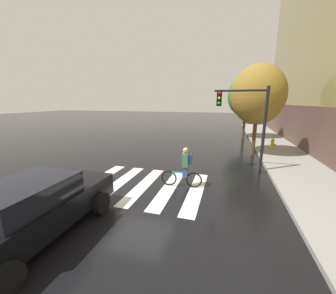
# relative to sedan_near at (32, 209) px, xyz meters

# --- Properties ---
(ground_plane) EXTENTS (120.00, 120.00, 0.00)m
(ground_plane) POSITION_rel_sedan_near_xyz_m (1.22, 3.90, -0.82)
(ground_plane) COLOR black
(crosswalk_stripes) EXTENTS (5.02, 3.93, 0.01)m
(crosswalk_stripes) POSITION_rel_sedan_near_xyz_m (1.38, 3.90, -0.81)
(crosswalk_stripes) COLOR silver
(crosswalk_stripes) RESTS_ON ground
(sedan_near) EXTENTS (2.20, 4.62, 1.59)m
(sedan_near) POSITION_rel_sedan_near_xyz_m (0.00, 0.00, 0.00)
(sedan_near) COLOR black
(sedan_near) RESTS_ON ground
(cyclist) EXTENTS (1.71, 0.38, 1.69)m
(cyclist) POSITION_rel_sedan_near_xyz_m (3.07, 4.25, 0.02)
(cyclist) COLOR black
(cyclist) RESTS_ON ground
(traffic_light_near) EXTENTS (2.47, 0.28, 4.20)m
(traffic_light_near) POSITION_rel_sedan_near_xyz_m (5.52, 6.96, 2.04)
(traffic_light_near) COLOR black
(traffic_light_near) RESTS_ON ground
(fire_hydrant) EXTENTS (0.33, 0.22, 0.78)m
(fire_hydrant) POSITION_rel_sedan_near_xyz_m (7.84, 12.08, -0.29)
(fire_hydrant) COLOR gold
(fire_hydrant) RESTS_ON sidewalk
(street_tree_near) EXTENTS (3.25, 3.25, 5.79)m
(street_tree_near) POSITION_rel_sedan_near_xyz_m (6.38, 10.55, 3.09)
(street_tree_near) COLOR #4C3823
(street_tree_near) RESTS_ON ground
(street_tree_mid) EXTENTS (3.35, 3.35, 5.96)m
(street_tree_mid) POSITION_rel_sedan_near_xyz_m (6.18, 16.89, 3.20)
(street_tree_mid) COLOR #4C3823
(street_tree_mid) RESTS_ON ground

